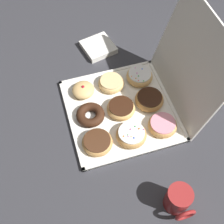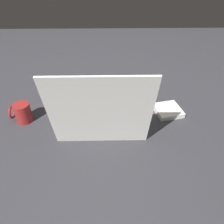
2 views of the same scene
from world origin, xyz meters
name	(u,v)px [view 2 (image 2 of 2)]	position (x,y,z in m)	size (l,w,h in m)	color
ground_plane	(103,112)	(0.00, 0.00, 0.00)	(3.00, 3.00, 0.00)	#333338
donut_box	(103,111)	(0.00, 0.00, 0.01)	(0.41, 0.41, 0.01)	white
box_lid_open	(100,114)	(0.00, 0.26, 0.19)	(0.41, 0.40, 0.01)	white
jelly_filled_donut_0	(124,95)	(-0.12, -0.12, 0.03)	(0.09, 0.09, 0.05)	#E5B770
chocolate_cake_ring_donut_1	(103,96)	(0.00, -0.12, 0.03)	(0.11, 0.11, 0.04)	#381E11
chocolate_frosted_donut_2	(82,95)	(0.12, -0.13, 0.03)	(0.11, 0.11, 0.04)	tan
glazed_ring_donut_3	(126,108)	(-0.13, 0.00, 0.03)	(0.11, 0.11, 0.04)	#E5B770
chocolate_frosted_donut_4	(101,108)	(0.01, 0.00, 0.03)	(0.11, 0.11, 0.04)	tan
sprinkle_donut_5	(78,108)	(0.13, 0.00, 0.03)	(0.11, 0.11, 0.04)	tan
sprinkle_donut_6	(127,123)	(-0.13, 0.12, 0.03)	(0.11, 0.11, 0.04)	#E5B770
chocolate_frosted_donut_7	(102,122)	(0.00, 0.12, 0.03)	(0.11, 0.11, 0.04)	tan
pink_frosted_donut_8	(77,124)	(0.12, 0.13, 0.03)	(0.11, 0.11, 0.04)	tan
coffee_mug	(22,112)	(0.41, 0.06, 0.05)	(0.10, 0.08, 0.10)	maroon
napkin_stack	(168,110)	(-0.36, 0.01, 0.01)	(0.13, 0.13, 0.03)	white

